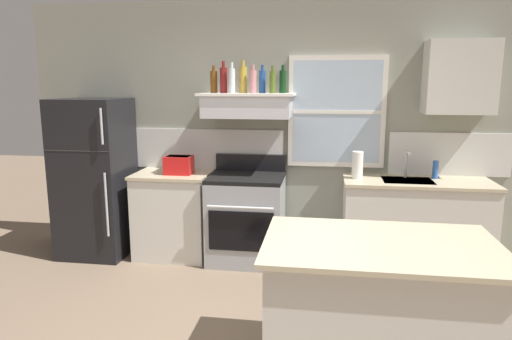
# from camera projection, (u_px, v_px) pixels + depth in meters

# --- Properties ---
(back_wall) EXTENTS (5.40, 0.11, 2.70)m
(back_wall) POSITION_uv_depth(u_px,v_px,m) (278.00, 130.00, 4.91)
(back_wall) COLOR gray
(back_wall) RESTS_ON ground_plane
(refrigerator) EXTENTS (0.70, 0.72, 1.69)m
(refrigerator) POSITION_uv_depth(u_px,v_px,m) (95.00, 178.00, 4.92)
(refrigerator) COLOR black
(refrigerator) RESTS_ON ground_plane
(counter_left_of_stove) EXTENTS (0.79, 0.63, 0.91)m
(counter_left_of_stove) POSITION_uv_depth(u_px,v_px,m) (174.00, 214.00, 4.92)
(counter_left_of_stove) COLOR silver
(counter_left_of_stove) RESTS_ON ground_plane
(toaster) EXTENTS (0.30, 0.20, 0.19)m
(toaster) POSITION_uv_depth(u_px,v_px,m) (179.00, 165.00, 4.76)
(toaster) COLOR red
(toaster) RESTS_ON counter_left_of_stove
(stove_range) EXTENTS (0.76, 0.69, 1.09)m
(stove_range) POSITION_uv_depth(u_px,v_px,m) (247.00, 217.00, 4.77)
(stove_range) COLOR #9EA0A5
(stove_range) RESTS_ON ground_plane
(range_hood_shelf) EXTENTS (0.96, 0.52, 0.24)m
(range_hood_shelf) POSITION_uv_depth(u_px,v_px,m) (248.00, 105.00, 4.64)
(range_hood_shelf) COLOR silver
(bottle_amber_wine) EXTENTS (0.07, 0.07, 0.28)m
(bottle_amber_wine) POSITION_uv_depth(u_px,v_px,m) (214.00, 81.00, 4.69)
(bottle_amber_wine) COLOR brown
(bottle_amber_wine) RESTS_ON range_hood_shelf
(bottle_red_label_wine) EXTENTS (0.07, 0.07, 0.32)m
(bottle_red_label_wine) POSITION_uv_depth(u_px,v_px,m) (224.00, 80.00, 4.63)
(bottle_red_label_wine) COLOR maroon
(bottle_red_label_wine) RESTS_ON range_hood_shelf
(bottle_clear_tall) EXTENTS (0.06, 0.06, 0.30)m
(bottle_clear_tall) POSITION_uv_depth(u_px,v_px,m) (232.00, 80.00, 4.57)
(bottle_clear_tall) COLOR silver
(bottle_clear_tall) RESTS_ON range_hood_shelf
(bottle_champagne_gold_foil) EXTENTS (0.08, 0.08, 0.33)m
(bottle_champagne_gold_foil) POSITION_uv_depth(u_px,v_px,m) (243.00, 79.00, 4.65)
(bottle_champagne_gold_foil) COLOR #B29333
(bottle_champagne_gold_foil) RESTS_ON range_hood_shelf
(bottle_rose_pink) EXTENTS (0.07, 0.07, 0.28)m
(bottle_rose_pink) POSITION_uv_depth(u_px,v_px,m) (253.00, 81.00, 4.59)
(bottle_rose_pink) COLOR #C67F84
(bottle_rose_pink) RESTS_ON range_hood_shelf
(bottle_blue_liqueur) EXTENTS (0.07, 0.07, 0.28)m
(bottle_blue_liqueur) POSITION_uv_depth(u_px,v_px,m) (262.00, 81.00, 4.61)
(bottle_blue_liqueur) COLOR #1E478C
(bottle_blue_liqueur) RESTS_ON range_hood_shelf
(bottle_olive_oil_square) EXTENTS (0.06, 0.06, 0.27)m
(bottle_olive_oil_square) POSITION_uv_depth(u_px,v_px,m) (272.00, 82.00, 4.54)
(bottle_olive_oil_square) COLOR #4C601E
(bottle_olive_oil_square) RESTS_ON range_hood_shelf
(bottle_dark_green_wine) EXTENTS (0.07, 0.07, 0.28)m
(bottle_dark_green_wine) POSITION_uv_depth(u_px,v_px,m) (283.00, 81.00, 4.61)
(bottle_dark_green_wine) COLOR #143819
(bottle_dark_green_wine) RESTS_ON range_hood_shelf
(counter_right_with_sink) EXTENTS (1.43, 0.63, 0.91)m
(counter_right_with_sink) POSITION_uv_depth(u_px,v_px,m) (415.00, 224.00, 4.56)
(counter_right_with_sink) COLOR silver
(counter_right_with_sink) RESTS_ON ground_plane
(sink_faucet) EXTENTS (0.03, 0.17, 0.28)m
(sink_faucet) POSITION_uv_depth(u_px,v_px,m) (407.00, 161.00, 4.55)
(sink_faucet) COLOR silver
(sink_faucet) RESTS_ON counter_right_with_sink
(paper_towel_roll) EXTENTS (0.11, 0.11, 0.27)m
(paper_towel_roll) POSITION_uv_depth(u_px,v_px,m) (357.00, 165.00, 4.53)
(paper_towel_roll) COLOR white
(paper_towel_roll) RESTS_ON counter_right_with_sink
(dish_soap_bottle) EXTENTS (0.06, 0.06, 0.18)m
(dish_soap_bottle) POSITION_uv_depth(u_px,v_px,m) (435.00, 170.00, 4.53)
(dish_soap_bottle) COLOR blue
(dish_soap_bottle) RESTS_ON counter_right_with_sink
(kitchen_island) EXTENTS (1.40, 0.90, 0.91)m
(kitchen_island) POSITION_uv_depth(u_px,v_px,m) (378.00, 313.00, 2.80)
(kitchen_island) COLOR silver
(kitchen_island) RESTS_ON ground_plane
(upper_cabinet_right) EXTENTS (0.64, 0.32, 0.70)m
(upper_cabinet_right) POSITION_uv_depth(u_px,v_px,m) (460.00, 77.00, 4.37)
(upper_cabinet_right) COLOR silver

